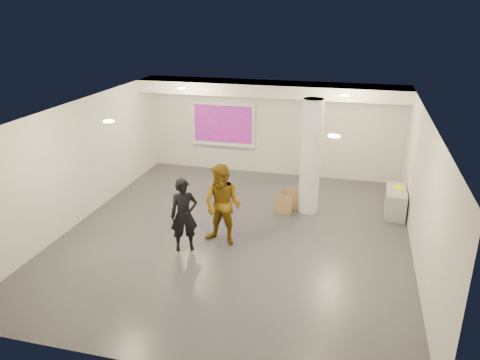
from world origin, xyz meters
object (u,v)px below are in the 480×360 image
(projection_screen, at_px, (223,125))
(woman, at_px, (184,215))
(credenza, at_px, (396,202))
(column, at_px, (311,157))
(man, at_px, (223,205))

(projection_screen, bearing_deg, woman, -82.83)
(projection_screen, relative_size, woman, 1.26)
(projection_screen, xyz_separation_m, credenza, (5.32, -2.27, -1.19))
(column, xyz_separation_m, man, (-1.69, -2.24, -0.56))
(projection_screen, bearing_deg, man, -73.90)
(credenza, distance_m, man, 4.75)
(woman, bearing_deg, credenza, 7.61)
(credenza, relative_size, woman, 0.70)
(projection_screen, distance_m, credenza, 5.90)
(credenza, xyz_separation_m, woman, (-4.64, -3.12, 0.49))
(projection_screen, distance_m, man, 5.13)
(column, bearing_deg, woman, -131.50)
(woman, relative_size, man, 0.89)
(column, height_order, projection_screen, column)
(credenza, bearing_deg, projection_screen, 157.91)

